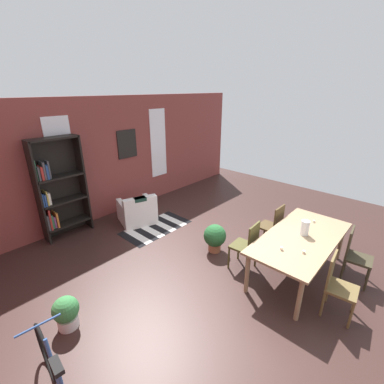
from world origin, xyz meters
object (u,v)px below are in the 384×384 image
Objects in this scene: potted_plant_corner at (66,312)px; dining_chair_near_right at (355,254)px; vase_on_table at (305,228)px; dining_chair_far_left at (247,245)px; dining_chair_near_left at (337,284)px; bookshelf_tall at (57,190)px; armchair_white at (137,212)px; dining_chair_far_right at (273,225)px; dining_table at (301,240)px; potted_plant_by_shelf at (215,237)px.

dining_chair_near_right is at bearing -35.05° from potted_plant_corner.
vase_on_table is 0.28× the size of dining_chair_far_left.
bookshelf_tall reaches higher than dining_chair_near_left.
vase_on_table reaches higher than armchair_white.
dining_chair_near_left is at bearing -71.80° from bookshelf_tall.
bookshelf_tall is (-2.69, 3.66, 0.58)m from dining_chair_far_right.
bookshelf_tall is (-2.19, 4.41, 0.40)m from dining_table.
dining_chair_near_right is 0.43× the size of bookshelf_tall.
potted_plant_corner is at bearing -144.59° from armchair_white.
potted_plant_corner is (-3.27, 1.89, -0.43)m from dining_table.
vase_on_table reaches higher than dining_chair_far_right.
vase_on_table is at bearing 117.79° from dining_chair_near_right.
dining_chair_near_right is 4.59m from potted_plant_corner.
dining_chair_near_right is at bearing -62.21° from vase_on_table.
dining_chair_near_left is at bearing -180.00° from dining_chair_near_right.
dining_chair_near_left is (-0.50, -0.75, -0.18)m from dining_table.
dining_chair_far_left is 0.81m from potted_plant_by_shelf.
dining_chair_near_left is 0.94× the size of armchair_white.
bookshelf_tall is at bearing 67.00° from potted_plant_corner.
dining_chair_near_right is (0.99, 0.00, 0.00)m from dining_chair_near_left.
dining_table is at bearing -79.26° from armchair_white.
dining_chair_far_left is 1.96× the size of potted_plant_corner.
dining_chair_far_right is 0.98m from dining_chair_far_left.
armchair_white is at bearing 102.11° from vase_on_table.
dining_chair_far_left is at bearing 123.18° from dining_table.
potted_plant_corner is at bearing 150.69° from vase_on_table.
dining_chair_far_right and dining_chair_near_right have the same top height.
bookshelf_tall is at bearing 154.83° from armchair_white.
bookshelf_tall is (-1.69, 5.16, 0.58)m from dining_chair_near_left.
dining_table is 0.91m from dining_chair_far_left.
armchair_white is (-1.19, 2.96, -0.23)m from dining_chair_far_right.
armchair_white is (-0.20, 4.45, -0.23)m from dining_chair_near_left.
vase_on_table is 1.71m from potted_plant_by_shelf.
dining_chair_near_left reaches higher than dining_table.
bookshelf_tall is 1.84m from armchair_white.
vase_on_table is at bearing -52.13° from dining_chair_far_left.
potted_plant_by_shelf is (0.07, 0.78, -0.19)m from dining_chair_far_left.
dining_chair_far_right is at bearing 56.62° from dining_table.
dining_chair_near_left reaches higher than potted_plant_corner.
dining_table is 2.31× the size of dining_chair_near_right.
dining_chair_far_right is 0.43× the size of bookshelf_tall.
vase_on_table reaches higher than dining_table.
dining_chair_far_left is (-0.49, 0.75, -0.18)m from dining_table.
dining_table is 2.31× the size of dining_chair_far_left.
dining_chair_far_left reaches higher than dining_table.
dining_chair_far_right is 1.00× the size of dining_chair_near_right.
potted_plant_by_shelf is at bearing 108.39° from vase_on_table.
dining_chair_near_right reaches higher than armchair_white.
armchair_white is at bearing 100.74° from dining_table.
dining_table is 0.22m from vase_on_table.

